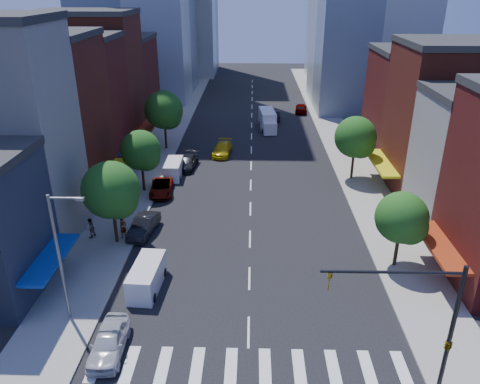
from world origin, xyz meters
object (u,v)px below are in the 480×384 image
object	(u,v)px
parked_car_front	(109,341)
cargo_van_far	(174,169)
pedestrian_near	(123,227)
pedestrian_far	(90,228)
traffic_car_far	(301,108)
parked_car_rear	(187,162)
traffic_car_oncoming	(275,115)
box_truck	(268,121)
parked_car_second	(144,226)
taxi	(222,149)
parked_car_third	(161,188)
cargo_van_near	(146,278)

from	to	relation	value
parked_car_front	cargo_van_far	distance (m)	28.21
pedestrian_near	pedestrian_far	world-z (taller)	pedestrian_near
parked_car_front	pedestrian_near	xyz separation A→B (m)	(-2.67, 13.84, 0.27)
parked_car_front	cargo_van_far	xyz separation A→B (m)	(-0.50, 28.20, 0.13)
traffic_car_far	parked_car_rear	bearing A→B (deg)	65.60
pedestrian_near	traffic_car_oncoming	bearing A→B (deg)	13.96
parked_car_rear	box_truck	world-z (taller)	box_truck
parked_car_second	box_truck	distance (m)	35.18
taxi	parked_car_front	bearing A→B (deg)	-91.42
parked_car_third	traffic_car_oncoming	distance (m)	32.53
cargo_van_near	traffic_car_oncoming	distance (m)	48.03
traffic_car_oncoming	traffic_car_far	size ratio (longest dim) A/B	0.99
cargo_van_near	parked_car_front	bearing A→B (deg)	-94.62
cargo_van_far	pedestrian_near	distance (m)	14.52
parked_car_rear	cargo_van_far	world-z (taller)	cargo_van_far
taxi	pedestrian_far	world-z (taller)	pedestrian_far
parked_car_third	cargo_van_near	distance (m)	17.10
cargo_van_far	pedestrian_far	world-z (taller)	pedestrian_far
parked_car_second	traffic_car_far	distance (m)	46.89
parked_car_third	box_truck	bearing A→B (deg)	58.21
parked_car_rear	taxi	distance (m)	6.36
parked_car_third	traffic_car_oncoming	size ratio (longest dim) A/B	1.05
pedestrian_near	parked_car_front	bearing A→B (deg)	-134.46
parked_car_rear	parked_car_third	bearing A→B (deg)	-96.94
traffic_car_oncoming	pedestrian_near	distance (m)	42.02
traffic_car_oncoming	pedestrian_near	xyz separation A→B (m)	(-14.84, -39.31, 0.31)
parked_car_third	cargo_van_near	world-z (taller)	cargo_van_near
parked_car_second	pedestrian_far	world-z (taller)	pedestrian_far
cargo_van_near	box_truck	xyz separation A→B (m)	(9.94, 41.37, 0.35)
pedestrian_far	traffic_car_far	bearing A→B (deg)	-176.40
cargo_van_near	traffic_car_oncoming	bearing A→B (deg)	80.04
cargo_van_far	taxi	bearing A→B (deg)	55.57
traffic_car_oncoming	cargo_van_far	bearing A→B (deg)	63.80
cargo_van_far	box_truck	xyz separation A→B (m)	(11.37, 19.63, 0.40)
parked_car_second	parked_car_rear	xyz separation A→B (m)	(1.76, 16.31, -0.05)
cargo_van_far	traffic_car_oncoming	size ratio (longest dim) A/B	0.96
parked_car_rear	box_truck	distance (m)	19.63
parked_car_third	cargo_van_far	size ratio (longest dim) A/B	1.10
cargo_van_far	traffic_car_oncoming	distance (m)	27.99
box_truck	pedestrian_near	bearing A→B (deg)	-117.26
box_truck	pedestrian_far	xyz separation A→B (m)	(-16.41, -34.07, -0.30)
parked_car_third	box_truck	size ratio (longest dim) A/B	0.69
parked_car_second	cargo_van_near	world-z (taller)	cargo_van_near
parked_car_rear	parked_car_second	bearing A→B (deg)	-90.08
parked_car_rear	cargo_van_near	xyz separation A→B (m)	(0.23, -24.59, 0.24)
taxi	pedestrian_far	xyz separation A→B (m)	(-10.21, -22.27, 0.28)
parked_car_second	pedestrian_near	world-z (taller)	pedestrian_near
parked_car_second	taxi	size ratio (longest dim) A/B	0.91
parked_car_front	pedestrian_near	size ratio (longest dim) A/B	2.54
parked_car_front	box_truck	world-z (taller)	box_truck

